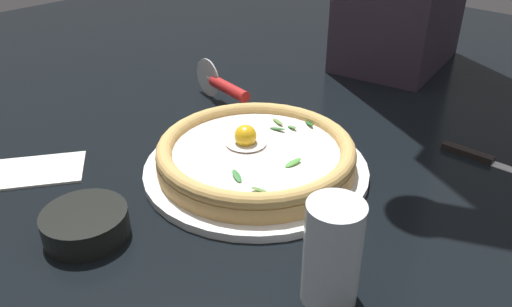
{
  "coord_description": "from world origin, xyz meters",
  "views": [
    {
      "loc": [
        0.5,
        -0.5,
        0.41
      ],
      "look_at": [
        0.04,
        -0.02,
        0.03
      ],
      "focal_mm": 35.5,
      "sensor_mm": 36.0,
      "label": 1
    }
  ],
  "objects_px": {
    "drinking_glass": "(332,260)",
    "folded_napkin": "(36,170)",
    "table_knife": "(488,160)",
    "pizza_cutter": "(223,86)",
    "side_bowl": "(86,224)",
    "pizza": "(256,153)"
  },
  "relations": [
    {
      "from": "side_bowl",
      "to": "folded_napkin",
      "type": "relative_size",
      "value": 0.77
    },
    {
      "from": "pizza",
      "to": "side_bowl",
      "type": "bearing_deg",
      "value": -101.15
    },
    {
      "from": "side_bowl",
      "to": "drinking_glass",
      "type": "xyz_separation_m",
      "value": [
        0.29,
        0.12,
        0.03
      ]
    },
    {
      "from": "side_bowl",
      "to": "drinking_glass",
      "type": "relative_size",
      "value": 0.88
    },
    {
      "from": "pizza",
      "to": "folded_napkin",
      "type": "relative_size",
      "value": 2.13
    },
    {
      "from": "table_knife",
      "to": "drinking_glass",
      "type": "bearing_deg",
      "value": -92.0
    },
    {
      "from": "folded_napkin",
      "to": "pizza",
      "type": "bearing_deg",
      "value": 43.55
    },
    {
      "from": "pizza_cutter",
      "to": "folded_napkin",
      "type": "distance_m",
      "value": 0.37
    },
    {
      "from": "table_knife",
      "to": "drinking_glass",
      "type": "xyz_separation_m",
      "value": [
        -0.01,
        -0.41,
        0.05
      ]
    },
    {
      "from": "side_bowl",
      "to": "pizza_cutter",
      "type": "distance_m",
      "value": 0.43
    },
    {
      "from": "pizza_cutter",
      "to": "drinking_glass",
      "type": "relative_size",
      "value": 1.34
    },
    {
      "from": "pizza",
      "to": "side_bowl",
      "type": "height_order",
      "value": "pizza"
    },
    {
      "from": "pizza",
      "to": "drinking_glass",
      "type": "xyz_separation_m",
      "value": [
        0.23,
        -0.13,
        0.02
      ]
    },
    {
      "from": "folded_napkin",
      "to": "drinking_glass",
      "type": "bearing_deg",
      "value": 11.58
    },
    {
      "from": "table_knife",
      "to": "folded_napkin",
      "type": "height_order",
      "value": "table_knife"
    },
    {
      "from": "pizza_cutter",
      "to": "table_knife",
      "type": "distance_m",
      "value": 0.49
    },
    {
      "from": "drinking_glass",
      "to": "folded_napkin",
      "type": "bearing_deg",
      "value": -168.42
    },
    {
      "from": "drinking_glass",
      "to": "folded_napkin",
      "type": "distance_m",
      "value": 0.49
    },
    {
      "from": "table_knife",
      "to": "drinking_glass",
      "type": "relative_size",
      "value": 1.75
    },
    {
      "from": "folded_napkin",
      "to": "side_bowl",
      "type": "bearing_deg",
      "value": -7.74
    },
    {
      "from": "side_bowl",
      "to": "drinking_glass",
      "type": "bearing_deg",
      "value": 23.53
    },
    {
      "from": "pizza_cutter",
      "to": "drinking_glass",
      "type": "distance_m",
      "value": 0.53
    }
  ]
}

